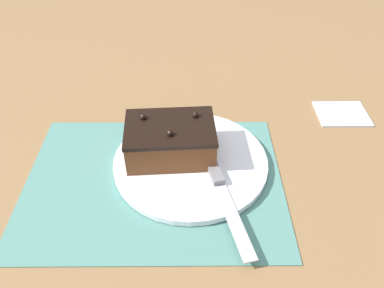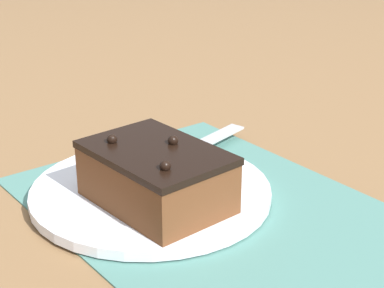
# 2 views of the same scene
# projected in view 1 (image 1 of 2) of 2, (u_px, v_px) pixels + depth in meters

# --- Properties ---
(ground_plane) EXTENTS (3.00, 3.00, 0.00)m
(ground_plane) POSITION_uv_depth(u_px,v_px,m) (154.00, 181.00, 0.68)
(ground_plane) COLOR olive
(placemat_woven) EXTENTS (0.46, 0.34, 0.00)m
(placemat_woven) POSITION_uv_depth(u_px,v_px,m) (154.00, 181.00, 0.67)
(placemat_woven) COLOR slate
(placemat_woven) RESTS_ON ground_plane
(cake_plate) EXTENTS (0.29, 0.29, 0.01)m
(cake_plate) POSITION_uv_depth(u_px,v_px,m) (191.00, 161.00, 0.70)
(cake_plate) COLOR white
(cake_plate) RESTS_ON placemat_woven
(chocolate_cake) EXTENTS (0.17, 0.12, 0.08)m
(chocolate_cake) POSITION_uv_depth(u_px,v_px,m) (170.00, 140.00, 0.69)
(chocolate_cake) COLOR brown
(chocolate_cake) RESTS_ON cake_plate
(serving_knife) EXTENTS (0.07, 0.22, 0.01)m
(serving_knife) POSITION_uv_depth(u_px,v_px,m) (220.00, 185.00, 0.64)
(serving_knife) COLOR slate
(serving_knife) RESTS_ON cake_plate
(folded_napkin) EXTENTS (0.11, 0.09, 0.01)m
(folded_napkin) POSITION_uv_depth(u_px,v_px,m) (342.00, 113.00, 0.82)
(folded_napkin) COLOR silver
(folded_napkin) RESTS_ON ground_plane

